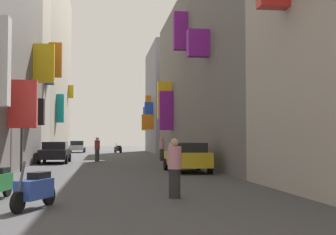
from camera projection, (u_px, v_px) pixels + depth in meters
ground_plane at (112, 162)px, 31.76m from camera, size 140.00×140.00×0.00m
building_left_mid_c at (7, 40)px, 35.10m from camera, size 7.03×5.08×18.43m
building_left_far at (35, 64)px, 49.21m from camera, size 6.69×23.41×19.31m
building_right_mid_a at (225, 75)px, 32.57m from camera, size 7.17×28.22×12.38m
building_right_far at (174, 100)px, 56.53m from camera, size 7.33×12.74×12.79m
parked_car_yellow at (187, 156)px, 22.64m from camera, size 1.92×4.18×1.45m
parked_car_silver at (77, 146)px, 54.98m from camera, size 1.87×4.13×1.38m
parked_car_black at (55, 152)px, 31.06m from camera, size 1.91×4.35×1.43m
scooter_black at (118, 149)px, 52.51m from camera, size 0.85×1.90×1.13m
scooter_blue at (35, 189)px, 10.72m from camera, size 0.82×1.72×1.13m
pedestrian_crossing at (175, 168)px, 12.68m from camera, size 0.50×0.50×1.65m
pedestrian_near_left at (97, 149)px, 33.08m from camera, size 0.53×0.53×1.77m
pedestrian_near_right at (162, 149)px, 34.04m from camera, size 0.50×0.50×1.80m
traffic_light_near_corner at (22, 113)px, 22.91m from camera, size 0.26×0.34×4.34m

